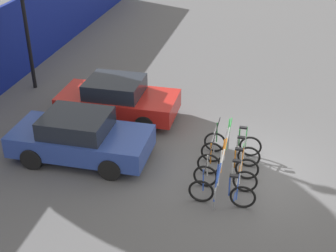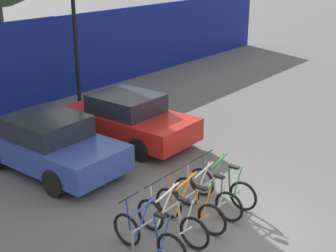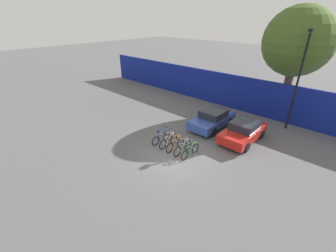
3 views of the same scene
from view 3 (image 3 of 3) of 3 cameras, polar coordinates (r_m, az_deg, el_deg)
name	(u,v)px [view 3 (image 3 of 3)]	position (r m, az deg, el deg)	size (l,w,h in m)	color
ground_plane	(175,155)	(13.96, 1.80, -7.42)	(120.00, 120.00, 0.00)	#59595B
hoarding_wall	(247,95)	(20.77, 19.50, 7.39)	(36.00, 0.16, 3.05)	navy
bike_rack	(176,142)	(14.41, 2.13, -4.02)	(3.00, 0.04, 0.57)	gray
bicycle_blue	(161,138)	(15.08, -1.79, -2.95)	(0.68, 1.71, 1.05)	black
bicycle_white	(168,141)	(14.68, 0.11, -3.83)	(0.68, 1.71, 1.05)	black
bicycle_orange	(175,144)	(14.35, 1.84, -4.62)	(0.68, 1.71, 1.05)	black
bicycle_silver	(183,148)	(14.01, 3.78, -5.51)	(0.68, 1.71, 1.05)	black
bicycle_green	(190,151)	(13.71, 5.64, -6.35)	(0.68, 1.71, 1.05)	black
car_blue	(212,119)	(17.31, 11.21, 1.74)	(1.91, 4.00, 1.40)	#2D479E
car_red	(243,131)	(16.05, 18.58, -1.25)	(1.91, 3.93, 1.40)	red
lamp_post	(299,78)	(18.14, 30.25, 10.46)	(0.24, 0.44, 7.01)	black
tree_behind_hoarding	(298,42)	(20.82, 30.09, 17.94)	(5.25, 5.25, 8.56)	brown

